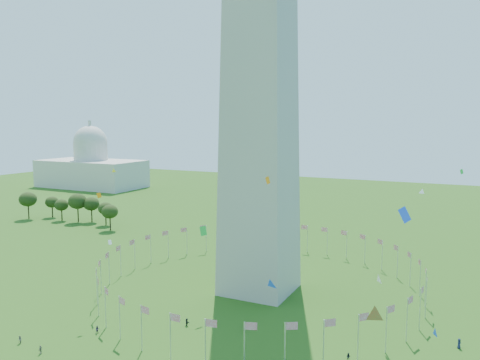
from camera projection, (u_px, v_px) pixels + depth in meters
name	position (u px, v px, depth m)	size (l,w,h in m)	color
flag_ring	(259.00, 273.00, 120.06)	(80.24, 80.24, 9.00)	silver
capitol_building	(91.00, 153.00, 312.13)	(70.00, 35.00, 46.00)	beige
kites_aloft	(290.00, 254.00, 88.50)	(126.85, 65.87, 28.68)	white
tree_line_west	(72.00, 210.00, 202.59)	(55.49, 15.48, 12.27)	#2D4316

